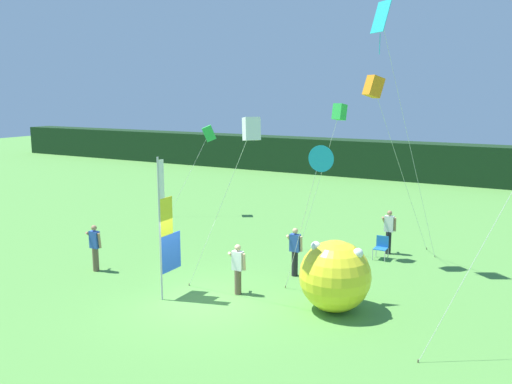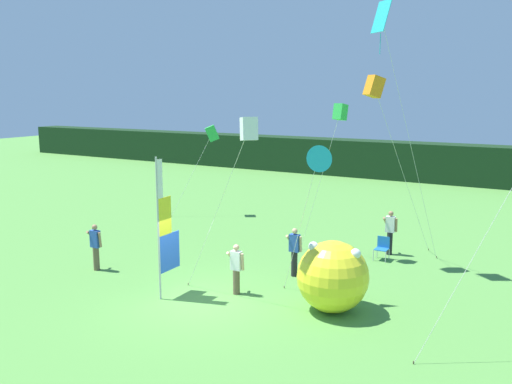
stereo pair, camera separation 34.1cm
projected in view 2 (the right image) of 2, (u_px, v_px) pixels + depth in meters
name	position (u px, v px, depth m)	size (l,w,h in m)	color
ground_plane	(202.00, 302.00, 16.65)	(120.00, 120.00, 0.00)	#518E3D
distant_treeline	(416.00, 162.00, 39.63)	(80.00, 2.40, 2.78)	black
banner_flag	(165.00, 231.00, 16.76)	(0.06, 1.03, 4.49)	#B7B7BC
person_near_banner	(390.00, 231.00, 21.39)	(0.55, 0.48, 1.78)	black
person_mid_field	(96.00, 246.00, 19.51)	(0.55, 0.48, 1.71)	brown
person_far_left	(236.00, 268.00, 17.18)	(0.55, 0.48, 1.65)	brown
person_far_right	(294.00, 251.00, 18.86)	(0.55, 0.48, 1.74)	black
inflatable_balloon	(333.00, 276.00, 15.80)	(2.13, 2.13, 2.13)	yellow
folding_chair	(382.00, 247.00, 20.83)	(0.51, 0.51, 0.89)	#BCBCC1
kite_green_box_0	(340.00, 113.00, 20.22)	(1.95, 0.57, 6.00)	brown
kite_orange_box_1	(374.00, 87.00, 19.18)	(2.03, 3.39, 7.02)	brown
kite_cyan_delta_2	(318.00, 160.00, 16.05)	(1.75, 0.88, 4.85)	brown
kite_green_box_3	(212.00, 134.00, 27.97)	(2.02, 2.06, 4.75)	brown
kite_cyan_diamond_4	(384.00, 28.00, 18.36)	(2.26, 2.85, 9.48)	brown
kite_white_box_5	(249.00, 130.00, 15.16)	(3.15, 1.06, 5.73)	brown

